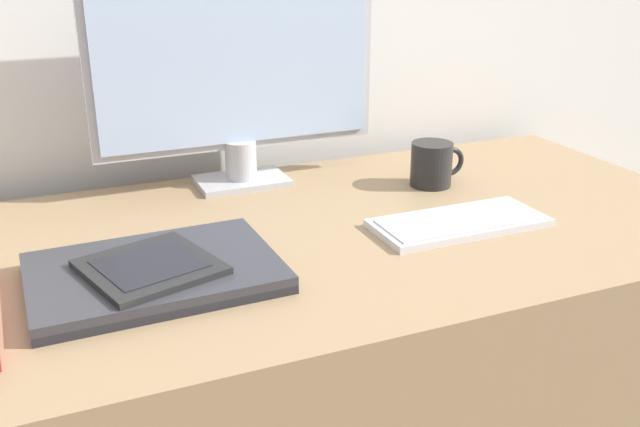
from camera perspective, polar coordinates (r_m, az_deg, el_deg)
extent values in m
cube|color=#997A56|center=(1.29, -2.99, -16.40)|extent=(1.52, 0.67, 0.70)
cube|color=#B7B7BC|center=(1.34, -6.28, 2.61)|extent=(0.17, 0.11, 0.01)
cylinder|color=#B7B7BC|center=(1.33, -6.35, 4.30)|extent=(0.06, 0.06, 0.07)
cube|color=#B7B7BC|center=(1.29, -6.82, 13.47)|extent=(0.52, 0.01, 0.38)
cube|color=#ADC6E5|center=(1.28, -6.71, 13.43)|extent=(0.50, 0.01, 0.36)
cube|color=silver|center=(1.16, 11.05, -0.75)|extent=(0.28, 0.12, 0.01)
cube|color=#B7B7BC|center=(1.16, 11.16, -0.47)|extent=(0.26, 0.10, 0.00)
cube|color=#232328|center=(0.99, -13.08, -4.97)|extent=(0.33, 0.23, 0.01)
cube|color=#333338|center=(0.98, -13.13, -4.34)|extent=(0.33, 0.23, 0.01)
cube|color=black|center=(0.96, -13.45, -4.17)|extent=(0.20, 0.20, 0.01)
cube|color=black|center=(0.96, -13.47, -3.90)|extent=(0.15, 0.14, 0.00)
cylinder|color=black|center=(1.34, 8.89, 3.91)|extent=(0.08, 0.08, 0.08)
torus|color=black|center=(1.36, 10.42, 4.10)|extent=(0.06, 0.01, 0.06)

